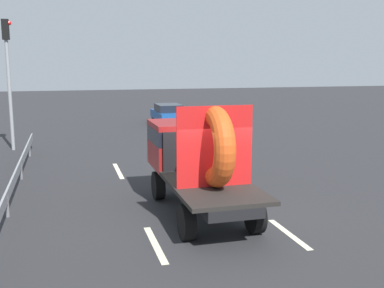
# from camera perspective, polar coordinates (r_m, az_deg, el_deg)

# --- Properties ---
(ground_plane) EXTENTS (120.00, 120.00, 0.00)m
(ground_plane) POSITION_cam_1_polar(r_m,az_deg,el_deg) (12.27, 3.48, -9.30)
(ground_plane) COLOR #28282B
(flatbed_truck) EXTENTS (2.02, 5.34, 3.04)m
(flatbed_truck) POSITION_cam_1_polar(r_m,az_deg,el_deg) (12.93, 0.33, -1.27)
(flatbed_truck) COLOR black
(flatbed_truck) RESTS_ON ground_plane
(distant_sedan) EXTENTS (1.71, 4.00, 1.30)m
(distant_sedan) POSITION_cam_1_polar(r_m,az_deg,el_deg) (31.21, -2.94, 3.81)
(distant_sedan) COLOR black
(distant_sedan) RESTS_ON ground_plane
(traffic_light) EXTENTS (0.42, 0.36, 5.97)m
(traffic_light) POSITION_cam_1_polar(r_m,az_deg,el_deg) (23.02, -21.69, 8.88)
(traffic_light) COLOR gray
(traffic_light) RESTS_ON ground_plane
(guardrail) EXTENTS (0.10, 16.76, 0.71)m
(guardrail) POSITION_cam_1_polar(r_m,az_deg,el_deg) (15.26, -20.99, -4.01)
(guardrail) COLOR gray
(guardrail) RESTS_ON ground_plane
(lane_dash_left_near) EXTENTS (0.16, 2.23, 0.01)m
(lane_dash_left_near) POSITION_cam_1_polar(r_m,az_deg,el_deg) (10.73, -4.54, -12.19)
(lane_dash_left_near) COLOR beige
(lane_dash_left_near) RESTS_ON ground_plane
(lane_dash_left_far) EXTENTS (0.16, 2.59, 0.01)m
(lane_dash_left_far) POSITION_cam_1_polar(r_m,az_deg,el_deg) (17.81, -9.07, -3.27)
(lane_dash_left_far) COLOR beige
(lane_dash_left_far) RESTS_ON ground_plane
(lane_dash_right_near) EXTENTS (0.16, 2.04, 0.01)m
(lane_dash_right_near) POSITION_cam_1_polar(r_m,az_deg,el_deg) (11.53, 11.84, -10.76)
(lane_dash_right_near) COLOR beige
(lane_dash_right_near) RESTS_ON ground_plane
(lane_dash_right_far) EXTENTS (0.16, 2.77, 0.01)m
(lane_dash_right_far) POSITION_cam_1_polar(r_m,az_deg,el_deg) (19.00, 0.41, -2.31)
(lane_dash_right_far) COLOR beige
(lane_dash_right_far) RESTS_ON ground_plane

